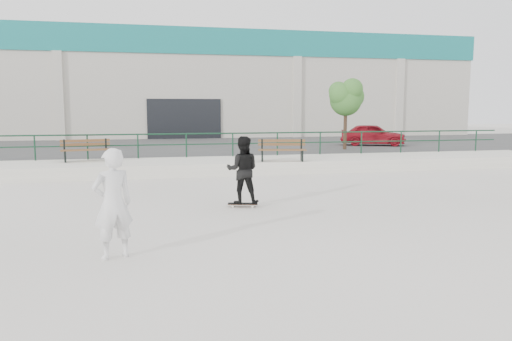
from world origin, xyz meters
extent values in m
plane|color=#B3AFA4|center=(0.00, 0.00, 0.00)|extent=(120.00, 120.00, 0.00)
cube|color=beige|center=(0.00, 9.50, 0.25)|extent=(30.00, 3.00, 0.50)
cube|color=#3C3C3C|center=(0.00, 18.00, 0.25)|extent=(60.00, 14.00, 0.50)
cylinder|color=#153B26|center=(0.00, 10.80, 1.50)|extent=(28.00, 0.06, 0.06)
cylinder|color=#153B26|center=(0.00, 10.80, 1.05)|extent=(28.00, 0.05, 0.05)
cylinder|color=#153B26|center=(-7.00, 10.80, 1.00)|extent=(0.06, 0.06, 1.00)
cylinder|color=#153B26|center=(-5.00, 10.80, 1.00)|extent=(0.06, 0.06, 1.00)
cylinder|color=#153B26|center=(-3.00, 10.80, 1.00)|extent=(0.06, 0.06, 1.00)
cylinder|color=#153B26|center=(-1.00, 10.80, 1.00)|extent=(0.06, 0.06, 1.00)
cylinder|color=#153B26|center=(1.00, 10.80, 1.00)|extent=(0.06, 0.06, 1.00)
cylinder|color=#153B26|center=(3.00, 10.80, 1.00)|extent=(0.06, 0.06, 1.00)
cylinder|color=#153B26|center=(5.00, 10.80, 1.00)|extent=(0.06, 0.06, 1.00)
cylinder|color=#153B26|center=(7.00, 10.80, 1.00)|extent=(0.06, 0.06, 1.00)
cylinder|color=#153B26|center=(9.00, 10.80, 1.00)|extent=(0.06, 0.06, 1.00)
cylinder|color=#153B26|center=(11.00, 10.80, 1.00)|extent=(0.06, 0.06, 1.00)
cylinder|color=#153B26|center=(13.00, 10.80, 1.00)|extent=(0.06, 0.06, 1.00)
cube|color=beige|center=(0.00, 32.00, 4.00)|extent=(44.00, 16.00, 8.00)
cube|color=#187A7A|center=(0.00, 32.00, 7.10)|extent=(44.20, 16.20, 1.80)
cube|color=black|center=(0.00, 23.95, 1.60)|extent=(5.00, 0.15, 3.20)
cube|color=beige|center=(-8.00, 23.90, 3.10)|extent=(0.60, 0.25, 6.20)
cube|color=beige|center=(8.00, 23.90, 3.10)|extent=(0.60, 0.25, 6.20)
cube|color=beige|center=(16.00, 23.90, 3.10)|extent=(0.60, 0.25, 6.20)
cube|color=brown|center=(-4.94, 9.89, 0.95)|extent=(1.88, 0.47, 0.04)
cube|color=brown|center=(-4.98, 10.07, 0.95)|extent=(1.88, 0.47, 0.04)
cube|color=brown|center=(-5.01, 10.26, 0.95)|extent=(1.88, 0.47, 0.04)
cube|color=brown|center=(-5.03, 10.34, 1.15)|extent=(1.86, 0.39, 0.10)
cube|color=brown|center=(-5.03, 10.34, 1.30)|extent=(1.86, 0.39, 0.10)
cube|color=black|center=(-5.75, 9.93, 0.72)|extent=(0.16, 0.53, 0.44)
cube|color=black|center=(-5.80, 10.19, 1.15)|extent=(0.07, 0.06, 0.44)
cube|color=black|center=(-4.21, 10.22, 0.72)|extent=(0.16, 0.53, 0.44)
cube|color=black|center=(-4.26, 10.49, 1.15)|extent=(0.07, 0.06, 0.44)
cube|color=brown|center=(2.51, 8.22, 0.95)|extent=(1.86, 0.51, 0.04)
cube|color=brown|center=(2.54, 8.40, 0.95)|extent=(1.86, 0.51, 0.04)
cube|color=brown|center=(2.58, 8.58, 0.95)|extent=(1.86, 0.51, 0.04)
cube|color=brown|center=(2.60, 8.67, 1.15)|extent=(1.85, 0.43, 0.10)
cube|color=brown|center=(2.60, 8.67, 1.29)|extent=(1.85, 0.43, 0.10)
cube|color=black|center=(1.78, 8.56, 0.72)|extent=(0.17, 0.52, 0.44)
cube|color=black|center=(1.83, 8.83, 1.15)|extent=(0.07, 0.06, 0.44)
cube|color=black|center=(3.31, 8.24, 0.72)|extent=(0.17, 0.52, 0.44)
cube|color=black|center=(3.37, 8.50, 1.15)|extent=(0.07, 0.06, 0.44)
cylinder|color=#4A3425|center=(7.18, 13.16, 1.56)|extent=(0.18, 0.18, 2.13)
sphere|color=#3A6726|center=(7.18, 13.16, 2.98)|extent=(1.59, 1.59, 1.59)
sphere|color=#3A6726|center=(7.63, 13.42, 3.16)|extent=(1.24, 1.24, 1.24)
sphere|color=#3A6726|center=(6.83, 12.98, 3.25)|extent=(1.15, 1.15, 1.15)
sphere|color=#3A6726|center=(7.36, 12.80, 3.51)|extent=(1.06, 1.06, 1.06)
sphere|color=#3A6726|center=(6.92, 13.51, 3.42)|extent=(0.97, 0.97, 0.97)
imported|color=maroon|center=(9.76, 15.33, 1.11)|extent=(3.85, 2.76, 1.22)
cube|color=black|center=(-0.26, 2.24, 0.09)|extent=(0.81, 0.39, 0.02)
cube|color=brown|center=(-0.26, 2.24, 0.07)|extent=(0.81, 0.39, 0.01)
cube|color=#A8A9AD|center=(-0.51, 2.30, 0.04)|extent=(0.10, 0.17, 0.03)
cube|color=#A8A9AD|center=(-0.01, 2.17, 0.04)|extent=(0.10, 0.17, 0.03)
cylinder|color=#ECE1C5|center=(-0.54, 2.21, 0.03)|extent=(0.06, 0.04, 0.06)
cylinder|color=#ECE1C5|center=(-0.49, 2.39, 0.03)|extent=(0.06, 0.04, 0.06)
cylinder|color=#ECE1C5|center=(-0.03, 2.08, 0.03)|extent=(0.06, 0.04, 0.06)
cylinder|color=#ECE1C5|center=(0.01, 2.26, 0.03)|extent=(0.06, 0.04, 0.06)
imported|color=black|center=(-0.26, 2.24, 0.98)|extent=(1.00, 0.86, 1.77)
imported|color=white|center=(-3.32, -1.70, 0.96)|extent=(0.82, 0.69, 1.92)
camera|label=1|loc=(-2.77, -10.44, 2.59)|focal=35.00mm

